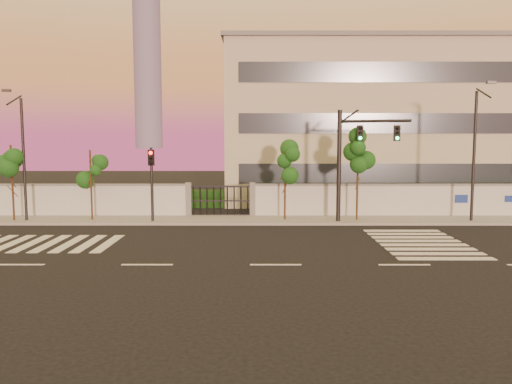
# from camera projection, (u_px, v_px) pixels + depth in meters

# --- Properties ---
(ground) EXTENTS (120.00, 120.00, 0.00)m
(ground) POSITION_uv_depth(u_px,v_px,m) (276.00, 265.00, 19.37)
(ground) COLOR black
(ground) RESTS_ON ground
(sidewalk) EXTENTS (60.00, 3.00, 0.15)m
(sidewalk) POSITION_uv_depth(u_px,v_px,m) (269.00, 220.00, 29.80)
(sidewalk) COLOR gray
(sidewalk) RESTS_ON ground
(perimeter_wall) EXTENTS (60.00, 0.36, 2.20)m
(perimeter_wall) POSITION_uv_depth(u_px,v_px,m) (270.00, 200.00, 31.19)
(perimeter_wall) COLOR silver
(perimeter_wall) RESTS_ON ground
(hedge_row) EXTENTS (41.00, 4.25, 1.80)m
(hedge_row) POSITION_uv_depth(u_px,v_px,m) (285.00, 199.00, 33.94)
(hedge_row) COLOR #123510
(hedge_row) RESTS_ON ground
(institutional_building) EXTENTS (24.40, 12.40, 12.25)m
(institutional_building) POSITION_uv_depth(u_px,v_px,m) (376.00, 124.00, 40.59)
(institutional_building) COLOR #BCB89F
(institutional_building) RESTS_ON ground
(distant_skyscraper) EXTENTS (16.00, 16.00, 118.00)m
(distant_skyscraper) POSITION_uv_depth(u_px,v_px,m) (147.00, 42.00, 291.56)
(distant_skyscraper) COLOR slate
(distant_skyscraper) RESTS_ON ground
(road_markings) EXTENTS (57.00, 7.62, 0.02)m
(road_markings) POSITION_uv_depth(u_px,v_px,m) (239.00, 245.00, 23.11)
(road_markings) COLOR silver
(road_markings) RESTS_ON ground
(street_tree_b) EXTENTS (1.42, 1.13, 4.56)m
(street_tree_b) POSITION_uv_depth(u_px,v_px,m) (12.00, 166.00, 28.97)
(street_tree_b) COLOR #382314
(street_tree_b) RESTS_ON ground
(street_tree_c) EXTENTS (1.33, 1.05, 4.26)m
(street_tree_c) POSITION_uv_depth(u_px,v_px,m) (91.00, 169.00, 29.20)
(street_tree_c) COLOR #382314
(street_tree_c) RESTS_ON ground
(street_tree_d) EXTENTS (1.46, 1.16, 4.60)m
(street_tree_d) POSITION_uv_depth(u_px,v_px,m) (285.00, 165.00, 29.31)
(street_tree_d) COLOR #382314
(street_tree_d) RESTS_ON ground
(street_tree_e) EXTENTS (1.46, 1.16, 5.41)m
(street_tree_e) POSITION_uv_depth(u_px,v_px,m) (358.00, 155.00, 29.14)
(street_tree_e) COLOR #382314
(street_tree_e) RESTS_ON ground
(traffic_signal_main) EXTENTS (4.05, 1.52, 6.55)m
(traffic_signal_main) POSITION_uv_depth(u_px,v_px,m) (354.00, 152.00, 28.60)
(traffic_signal_main) COLOR black
(traffic_signal_main) RESTS_ON ground
(traffic_signal_secondary) EXTENTS (0.34, 0.34, 4.42)m
(traffic_signal_secondary) POSITION_uv_depth(u_px,v_px,m) (152.00, 175.00, 28.71)
(traffic_signal_secondary) COLOR black
(traffic_signal_secondary) RESTS_ON ground
(streetlight_west) EXTENTS (0.45, 1.82, 7.57)m
(streetlight_west) POSITION_uv_depth(u_px,v_px,m) (22.00, 153.00, 28.74)
(streetlight_west) COLOR black
(streetlight_west) RESTS_ON ground
(streetlight_east) EXTENTS (0.48, 1.92, 7.97)m
(streetlight_east) POSITION_uv_depth(u_px,v_px,m) (475.00, 149.00, 28.57)
(streetlight_east) COLOR black
(streetlight_east) RESTS_ON ground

